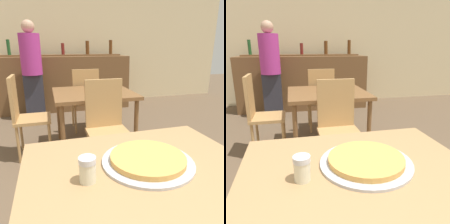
# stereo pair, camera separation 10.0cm
# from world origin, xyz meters

# --- Properties ---
(wall_back) EXTENTS (8.00, 0.05, 2.80)m
(wall_back) POSITION_xyz_m (0.00, 4.36, 1.40)
(wall_back) COLOR beige
(wall_back) RESTS_ON ground_plane
(dining_table_near) EXTENTS (1.00, 0.85, 0.77)m
(dining_table_near) POSITION_xyz_m (0.00, 0.00, 0.68)
(dining_table_near) COLOR #A87F51
(dining_table_near) RESTS_ON ground_plane
(dining_table_far) EXTENTS (0.95, 0.89, 0.74)m
(dining_table_far) POSITION_xyz_m (0.17, 1.86, 0.66)
(dining_table_far) COLOR brown
(dining_table_far) RESTS_ON ground_plane
(bar_counter) EXTENTS (2.60, 0.56, 1.08)m
(bar_counter) POSITION_xyz_m (0.00, 3.86, 0.54)
(bar_counter) COLOR brown
(bar_counter) RESTS_ON ground_plane
(bar_back_shelf) EXTENTS (2.39, 0.24, 0.34)m
(bar_back_shelf) POSITION_xyz_m (0.00, 4.00, 1.15)
(bar_back_shelf) COLOR brown
(bar_back_shelf) RESTS_ON bar_counter
(chair_far_side_front) EXTENTS (0.40, 0.40, 0.96)m
(chair_far_side_front) POSITION_xyz_m (0.17, 1.25, 0.55)
(chair_far_side_front) COLOR tan
(chair_far_side_front) RESTS_ON ground_plane
(chair_far_side_back) EXTENTS (0.40, 0.40, 0.96)m
(chair_far_side_back) POSITION_xyz_m (0.17, 2.47, 0.55)
(chair_far_side_back) COLOR tan
(chair_far_side_back) RESTS_ON ground_plane
(chair_far_side_left) EXTENTS (0.40, 0.40, 0.96)m
(chair_far_side_left) POSITION_xyz_m (-0.64, 1.86, 0.55)
(chair_far_side_left) COLOR tan
(chair_far_side_left) RESTS_ON ground_plane
(pizza_tray) EXTENTS (0.41, 0.41, 0.04)m
(pizza_tray) POSITION_xyz_m (0.04, 0.06, 0.78)
(pizza_tray) COLOR #B7B7BC
(pizza_tray) RESTS_ON dining_table_near
(cheese_shaker) EXTENTS (0.07, 0.07, 0.10)m
(cheese_shaker) POSITION_xyz_m (-0.24, 0.00, 0.82)
(cheese_shaker) COLOR beige
(cheese_shaker) RESTS_ON dining_table_near
(person_standing) EXTENTS (0.34, 0.34, 1.69)m
(person_standing) POSITION_xyz_m (-0.59, 3.28, 0.91)
(person_standing) COLOR #2D2D38
(person_standing) RESTS_ON ground_plane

